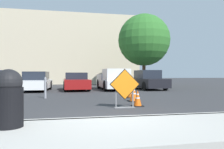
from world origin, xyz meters
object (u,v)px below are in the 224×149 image
object	(u,v)px
traffic_cone_third	(130,92)
pickup_truck	(113,80)
parked_car_fourth	(148,81)
bollard_second	(7,88)
traffic_cone_nearest	(138,98)
traffic_cone_second	(134,94)
parked_car_third	(76,82)
trash_bin	(9,98)
parked_car_second	(36,82)
bollard_nearest	(45,87)
road_closed_sign	(125,87)

from	to	relation	value
traffic_cone_third	pickup_truck	bearing A→B (deg)	87.22
parked_car_fourth	bollard_second	distance (m)	10.71
traffic_cone_nearest	parked_car_fourth	distance (m)	9.58
traffic_cone_second	parked_car_third	xyz separation A→B (m)	(-2.33, 7.53, 0.29)
pickup_truck	bollard_second	size ratio (longest dim) A/B	4.97
traffic_cone_third	trash_bin	world-z (taller)	trash_bin
traffic_cone_third	parked_car_second	world-z (taller)	parked_car_second
pickup_truck	parked_car_fourth	bearing A→B (deg)	-178.93
traffic_cone_nearest	bollard_nearest	bearing A→B (deg)	137.10
traffic_cone_second	bollard_second	size ratio (longest dim) A/B	0.66
road_closed_sign	traffic_cone_second	size ratio (longest dim) A/B	2.04
bollard_nearest	traffic_cone_second	bearing A→B (deg)	-26.73
parked_car_second	bollard_second	distance (m)	5.30
parked_car_third	bollard_nearest	world-z (taller)	parked_car_third
traffic_cone_third	pickup_truck	distance (m)	5.79
parked_car_second	pickup_truck	size ratio (longest dim) A/B	0.82
parked_car_second	pickup_truck	xyz separation A→B (m)	(5.76, -0.03, 0.07)
traffic_cone_second	bollard_nearest	bearing A→B (deg)	153.27
parked_car_second	road_closed_sign	bearing A→B (deg)	118.46
parked_car_second	pickup_truck	world-z (taller)	pickup_truck
traffic_cone_second	traffic_cone_third	bearing A→B (deg)	79.59
road_closed_sign	trash_bin	size ratio (longest dim) A/B	1.19
traffic_cone_third	parked_car_third	xyz separation A→B (m)	(-2.61, 6.04, 0.32)
pickup_truck	bollard_nearest	xyz separation A→B (m)	(-4.59, -5.23, -0.16)
parked_car_second	parked_car_fourth	world-z (taller)	parked_car_fourth
traffic_cone_nearest	traffic_cone_third	size ratio (longest dim) A/B	0.97
road_closed_sign	parked_car_third	world-z (taller)	road_closed_sign
traffic_cone_second	road_closed_sign	bearing A→B (deg)	-116.32
parked_car_third	parked_car_fourth	bearing A→B (deg)	176.39
parked_car_third	bollard_nearest	xyz separation A→B (m)	(-1.70, -5.50, -0.07)
parked_car_fourth	parked_car_second	bearing A→B (deg)	-3.01
traffic_cone_second	bollard_second	world-z (taller)	bollard_second
bollard_nearest	parked_car_second	bearing A→B (deg)	102.64
parked_car_third	pickup_truck	bearing A→B (deg)	172.60
traffic_cone_nearest	bollard_second	distance (m)	6.58
parked_car_fourth	pickup_truck	bearing A→B (deg)	-1.31
traffic_cone_second	traffic_cone_third	distance (m)	1.51
traffic_cone_third	traffic_cone_second	bearing A→B (deg)	-100.41
traffic_cone_nearest	bollard_nearest	world-z (taller)	bollard_nearest
parked_car_third	traffic_cone_second	bearing A→B (deg)	105.19
pickup_truck	parked_car_third	bearing A→B (deg)	-6.55
pickup_truck	bollard_nearest	bearing A→B (deg)	47.55
traffic_cone_second	parked_car_second	xyz separation A→B (m)	(-5.21, 7.29, 0.32)
road_closed_sign	parked_car_second	bearing A→B (deg)	115.62
road_closed_sign	traffic_cone_nearest	bearing A→B (deg)	27.93
traffic_cone_nearest	parked_car_fourth	world-z (taller)	parked_car_fourth
traffic_cone_second	parked_car_third	bearing A→B (deg)	107.23
traffic_cone_nearest	trash_bin	world-z (taller)	trash_bin
parked_car_third	pickup_truck	world-z (taller)	pickup_truck
traffic_cone_nearest	parked_car_fourth	xyz separation A→B (m)	(3.71, 8.82, 0.40)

